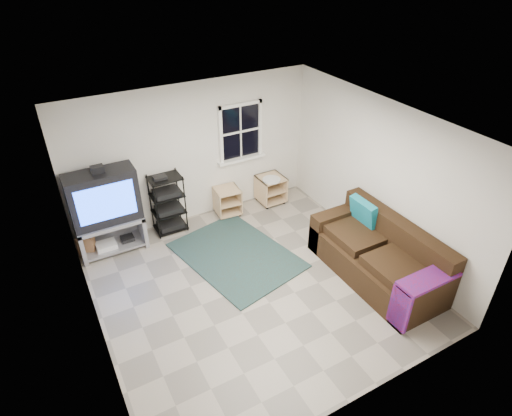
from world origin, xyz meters
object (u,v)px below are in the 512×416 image
av_rack (168,207)px  side_table_right (270,187)px  tv_unit (105,205)px  sofa (379,257)px  side_table_left (227,200)px

av_rack → side_table_right: bearing=-0.6°
tv_unit → av_rack: bearing=3.7°
tv_unit → side_table_right: (3.18, 0.05, -0.56)m
side_table_right → sofa: sofa is taller
tv_unit → side_table_right: size_ratio=2.74×
tv_unit → av_rack: 1.13m
tv_unit → sofa: (3.52, -2.74, -0.52)m
side_table_right → sofa: size_ratio=0.26×
sofa → tv_unit: bearing=142.1°
tv_unit → sofa: size_ratio=0.71×
av_rack → side_table_right: size_ratio=1.93×
side_table_left → sofa: size_ratio=0.24×
tv_unit → av_rack: (1.06, 0.07, -0.39)m
tv_unit → av_rack: tv_unit is taller
side_table_left → sofa: 3.11m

